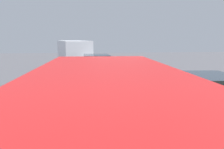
% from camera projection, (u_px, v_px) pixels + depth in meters
% --- Properties ---
extents(ground_plane, '(60.00, 60.00, 0.00)m').
position_uv_depth(ground_plane, '(119.00, 94.00, 10.01)').
color(ground_plane, '#47474C').
extents(art_car_decorated, '(4.67, 2.37, 1.69)m').
position_uv_depth(art_car_decorated, '(118.00, 78.00, 9.97)').
color(art_car_decorated, beige).
rests_on(art_car_decorated, ground).
extents(parked_van_behind_right, '(5.45, 2.46, 2.04)m').
position_uv_depth(parked_van_behind_right, '(108.00, 137.00, 2.99)').
color(parked_van_behind_right, '#B21919').
rests_on(parked_van_behind_right, ground).
extents(parked_van_far_right, '(5.60, 3.15, 2.30)m').
position_uv_depth(parked_van_far_right, '(73.00, 53.00, 18.29)').
color(parked_van_far_right, silver).
rests_on(parked_van_far_right, ground).
extents(parked_sedan_near_left, '(4.62, 2.09, 1.48)m').
position_uv_depth(parked_sedan_near_left, '(97.00, 66.00, 13.95)').
color(parked_sedan_near_left, gray).
rests_on(parked_sedan_near_left, ground).
extents(parked_sedan_row_back_far, '(4.76, 2.42, 1.43)m').
position_uv_depth(parked_sedan_row_back_far, '(199.00, 96.00, 6.86)').
color(parked_sedan_row_back_far, gold).
rests_on(parked_sedan_row_back_far, ground).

